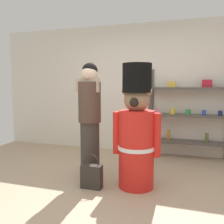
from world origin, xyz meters
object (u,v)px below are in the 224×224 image
merchandise_shelf (188,113)px  shopping_bag (92,176)px  person_shopper (90,118)px  teddy_bear_guard (136,132)px

merchandise_shelf → shopping_bag: bearing=-122.3°
merchandise_shelf → person_shopper: 2.02m
merchandise_shelf → person_shopper: (-1.34, -1.51, 0.05)m
teddy_bear_guard → shopping_bag: bearing=-157.5°
person_shopper → shopping_bag: person_shopper is taller
person_shopper → shopping_bag: bearing=-64.2°
merchandise_shelf → person_shopper: person_shopper is taller
merchandise_shelf → teddy_bear_guard: (-0.62, -1.63, -0.10)m
merchandise_shelf → teddy_bear_guard: merchandise_shelf is taller
shopping_bag → teddy_bear_guard: bearing=22.5°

